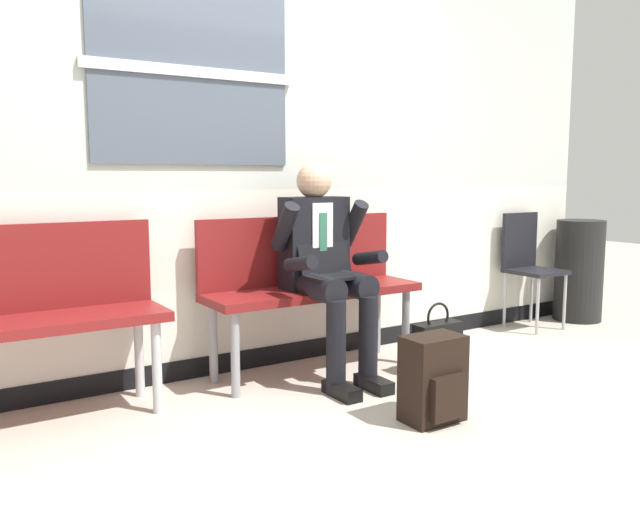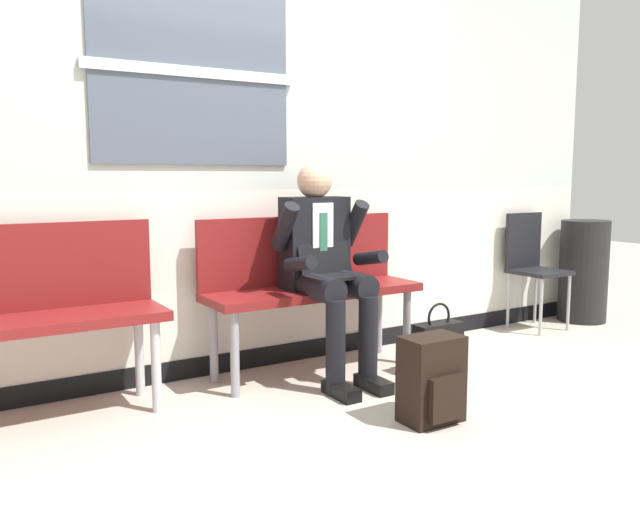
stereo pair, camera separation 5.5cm
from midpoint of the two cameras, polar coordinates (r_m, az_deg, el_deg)
name	(u,v)px [view 2 (the right image)]	position (r m, az deg, el deg)	size (l,w,h in m)	color
ground_plane	(326,396)	(3.62, 0.99, -12.29)	(18.00, 18.00, 0.00)	#B2A899
station_wall	(261,142)	(4.07, -4.84, 10.06)	(5.84, 0.16, 2.84)	beige
bench_with_person	(308,278)	(3.96, -0.64, -1.95)	(1.36, 0.42, 0.96)	maroon
bench_empty	(18,305)	(3.43, -24.74, -3.94)	(1.35, 0.42, 0.97)	maroon
person_seated	(326,263)	(3.77, 0.95, -0.66)	(0.57, 0.70, 1.28)	black
backpack	(432,380)	(3.26, 10.41, -10.77)	(0.30, 0.23, 0.43)	black
handbag	(438,347)	(4.05, 10.80, -7.89)	(0.32, 0.11, 0.44)	black
folding_chair	(531,259)	(5.37, 18.49, -0.28)	(0.38, 0.38, 0.91)	black
trash_bin	(584,271)	(5.78, 22.56, -1.23)	(0.39, 0.39, 0.84)	black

